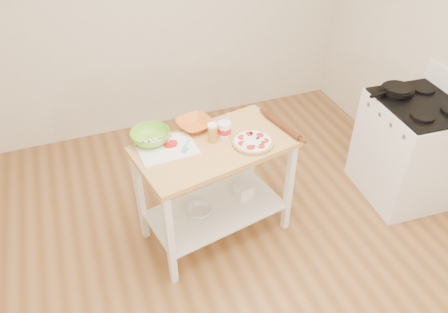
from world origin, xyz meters
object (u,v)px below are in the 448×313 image
cutting_board (167,148)px  rolling_pin (282,126)px  prep_island (215,172)px  skillet (397,90)px  knife (149,141)px  yogurt_tub (224,130)px  orange_bowl (195,124)px  shelf_bin (244,191)px  shelf_glass_bowl (199,211)px  spatula (186,147)px  pizza (253,142)px  beer_pint (212,133)px  gas_stove (408,149)px  green_bowl (151,137)px

cutting_board → rolling_pin: bearing=-6.3°
rolling_pin → prep_island: bearing=-177.9°
skillet → knife: (-2.07, 0.09, -0.06)m
prep_island → yogurt_tub: bearing=34.6°
orange_bowl → skillet: bearing=-5.4°
skillet → shelf_bin: size_ratio=3.46×
orange_bowl → shelf_glass_bowl: size_ratio=1.27×
rolling_pin → spatula: bearing=179.3°
yogurt_tub → shelf_glass_bowl: size_ratio=1.05×
prep_island → skillet: bearing=3.3°
shelf_bin → knife: bearing=169.6°
yogurt_tub → shelf_bin: yogurt_tub is taller
prep_island → orange_bowl: 0.39m
orange_bowl → shelf_glass_bowl: 0.70m
prep_island → pizza: pizza is taller
spatula → beer_pint: bearing=-40.3°
spatula → shelf_glass_bowl: bearing=-76.3°
gas_stove → shelf_bin: size_ratio=9.22×
orange_bowl → shelf_bin: size_ratio=2.14×
cutting_board → prep_island: bearing=-15.0°
prep_island → beer_pint: beer_pint is taller
cutting_board → shelf_bin: size_ratio=3.44×
shelf_glass_bowl → shelf_bin: bearing=8.7°
gas_stove → cutting_board: size_ratio=2.68×
gas_stove → pizza: size_ratio=3.66×
skillet → knife: bearing=173.1°
knife → shelf_glass_bowl: 0.72m
prep_island → cutting_board: bearing=167.8°
gas_stove → cutting_board: (-2.08, 0.18, 0.43)m
green_bowl → spatula: bearing=-38.3°
green_bowl → shelf_bin: size_ratio=2.36×
gas_stove → beer_pint: 1.82m
skillet → prep_island: bearing=178.8°
gas_stove → skillet: (-0.11, 0.21, 0.50)m
pizza → spatula: (-0.47, 0.11, -0.00)m
gas_stove → yogurt_tub: 1.72m
green_bowl → beer_pint: beer_pint is taller
spatula → orange_bowl: bearing=12.6°
skillet → orange_bowl: (-1.71, 0.16, -0.04)m
yogurt_tub → beer_pint: bearing=-168.0°
cutting_board → orange_bowl: orange_bowl is taller
knife → shelf_glass_bowl: bearing=-34.7°
beer_pint → rolling_pin: size_ratio=0.36×
prep_island → pizza: bearing=-18.0°
prep_island → beer_pint: 0.33m
pizza → cutting_board: bearing=165.2°
orange_bowl → shelf_glass_bowl: orange_bowl is taller
yogurt_tub → skillet: bearing=0.9°
rolling_pin → pizza: bearing=-159.8°
pizza → rolling_pin: same height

